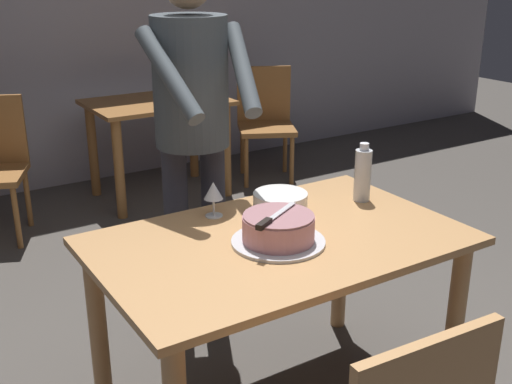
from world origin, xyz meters
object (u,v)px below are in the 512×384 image
cake_knife (269,220)px  plate_stack (280,202)px  main_dining_table (279,267)px  cake_on_platter (278,230)px  wine_glass_near (213,192)px  water_bottle (363,174)px  person_cutting_cake (193,117)px  background_chair_3 (265,119)px  background_table (158,122)px

cake_knife → plate_stack: bearing=49.7°
main_dining_table → cake_on_platter: 0.18m
wine_glass_near → water_bottle: size_ratio=0.58×
person_cutting_cake → cake_on_platter: bearing=-91.0°
cake_on_platter → water_bottle: bearing=17.9°
main_dining_table → plate_stack: (0.14, 0.21, 0.16)m
cake_on_platter → water_bottle: water_bottle is taller
cake_knife → water_bottle: water_bottle is taller
background_chair_3 → background_table: bearing=176.9°
water_bottle → background_chair_3: water_bottle is taller
main_dining_table → cake_on_platter: bearing=-128.8°
person_cutting_cake → background_table: person_cutting_cake is taller
water_bottle → background_chair_3: size_ratio=0.28×
cake_on_platter → main_dining_table: bearing=51.2°
cake_knife → plate_stack: (0.24, 0.28, -0.08)m
cake_knife → water_bottle: (0.61, 0.21, -0.00)m
wine_glass_near → person_cutting_cake: size_ratio=0.08×
wine_glass_near → person_cutting_cake: 0.40m
person_cutting_cake → cake_knife: bearing=-96.0°
water_bottle → background_table: size_ratio=0.25×
cake_on_platter → plate_stack: size_ratio=1.55×
water_bottle → plate_stack: bearing=168.6°
main_dining_table → plate_stack: plate_stack is taller
cake_knife → background_chair_3: size_ratio=0.27×
background_chair_3 → plate_stack: bearing=-121.8°
cake_knife → wine_glass_near: 0.38m
cake_on_platter → background_chair_3: (1.59, 2.52, -0.31)m
cake_knife → background_table: size_ratio=0.25×
cake_knife → water_bottle: 0.64m
cake_knife → person_cutting_cake: size_ratio=0.14×
cake_knife → wine_glass_near: size_ratio=1.71×
wine_glass_near → background_table: 2.36m
cake_on_platter → wine_glass_near: (-0.07, 0.35, 0.05)m
cake_knife → background_table: (0.73, 2.61, -0.29)m
plate_stack → background_chair_3: background_chair_3 is taller
cake_on_platter → plate_stack: (0.18, 0.25, -0.01)m
plate_stack → water_bottle: size_ratio=0.88×
person_cutting_cake → background_chair_3: size_ratio=1.91×
cake_on_platter → cake_knife: cake_knife is taller
cake_on_platter → water_bottle: (0.54, 0.18, 0.06)m
person_cutting_cake → wine_glass_near: bearing=-104.3°
wine_glass_near → water_bottle: bearing=-15.8°
wine_glass_near → cake_knife: bearing=-88.6°
person_cutting_cake → water_bottle: bearing=-43.3°
plate_stack → background_table: 2.38m
water_bottle → person_cutting_cake: bearing=136.7°
cake_on_platter → person_cutting_cake: 0.73m
background_chair_3 → water_bottle: bearing=-113.9°
main_dining_table → water_bottle: 0.58m
background_table → background_chair_3: background_chair_3 is taller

